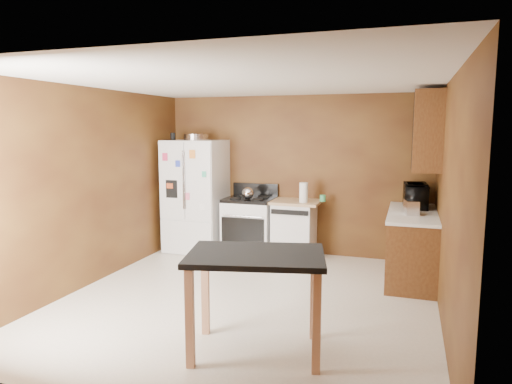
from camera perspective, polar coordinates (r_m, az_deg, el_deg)
The scene contains 18 objects.
floor at distance 5.45m, azimuth -1.15°, elevation -13.42°, with size 4.50×4.50×0.00m, color silver.
ceiling at distance 5.10m, azimuth -1.23°, elevation 13.74°, with size 4.50×4.50×0.00m, color white.
wall_back at distance 7.27m, azimuth 4.83°, elevation 2.11°, with size 4.20×4.20×0.00m, color brown.
wall_front at distance 3.14m, azimuth -15.29°, elevation -5.85°, with size 4.20×4.20×0.00m, color brown.
wall_left at distance 6.16m, azimuth -19.90°, elevation 0.62°, with size 4.50×4.50×0.00m, color brown.
wall_right at distance 4.85m, azimuth 22.89°, elevation -1.40°, with size 4.50×4.50×0.00m, color brown.
roasting_pan at distance 7.44m, azimuth -7.49°, elevation 6.83°, with size 0.40×0.40×0.10m, color silver.
pen_cup at distance 7.48m, azimuth -10.34°, elevation 6.84°, with size 0.08×0.08×0.12m, color black.
kettle at distance 7.04m, azimuth -1.03°, elevation -0.16°, with size 0.19×0.19×0.19m, color silver.
paper_towel at distance 6.83m, azimuth 5.97°, elevation -0.07°, with size 0.13×0.13×0.30m, color white.
green_canister at distance 6.97m, azimuth 8.34°, elevation -0.77°, with size 0.09×0.09×0.10m, color #3FA564.
toaster at distance 6.12m, azimuth 18.84°, elevation -1.83°, with size 0.15×0.25×0.18m, color silver.
microwave at distance 6.66m, azimuth 19.33°, elevation -0.56°, with size 0.55×0.37×0.30m, color black.
refrigerator at distance 7.48m, azimuth -7.53°, elevation -0.47°, with size 0.90×0.80×1.80m.
gas_range at distance 7.26m, azimuth -0.78°, elevation -4.16°, with size 0.76×0.68×1.10m.
dishwasher at distance 7.09m, azimuth 4.80°, elevation -4.57°, with size 0.78×0.63×0.89m.
right_cabinets at distance 6.35m, azimuth 19.41°, elevation -2.28°, with size 0.63×1.58×2.45m.
island at distance 4.04m, azimuth -0.01°, elevation -9.60°, with size 1.33×1.04×0.91m.
Camera 1 is at (1.72, -4.77, 1.98)m, focal length 32.00 mm.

